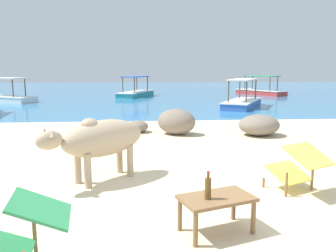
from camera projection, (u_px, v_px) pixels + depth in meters
The scene contains 14 objects.
sand_beach at pixel (223, 206), 4.27m from camera, with size 18.00×14.00×0.04m, color beige.
water_surface at pixel (156, 92), 25.89m from camera, with size 60.00×36.00×0.03m, color teal.
cow at pixel (101, 139), 5.06m from camera, with size 1.58×1.41×1.00m.
low_bench_table at pixel (217, 202), 3.49m from camera, with size 0.86×0.66×0.39m.
bottle at pixel (208, 188), 3.39m from camera, with size 0.07×0.07×0.30m.
deck_chair_near at pixel (22, 231), 2.76m from camera, with size 0.84×0.65×0.68m.
deck_chair_far at pixel (298, 166), 4.62m from camera, with size 0.80×0.92×0.68m.
shore_rock_large at pixel (176, 122), 8.77m from camera, with size 1.03×0.73×0.68m, color gray.
shore_rock_medium at pixel (138, 126), 9.11m from camera, with size 0.60×0.57×0.32m, color gray.
shore_rock_small at pixel (259, 125), 8.65m from camera, with size 1.06×0.95×0.54m, color gray.
boat_red at pixel (260, 91), 22.87m from camera, with size 2.84×3.76×1.29m.
boat_teal at pixel (136, 92), 21.23m from camera, with size 2.45×3.84×1.29m.
boat_blue at pixel (242, 101), 15.29m from camera, with size 2.78×3.77×1.29m.
boat_white at pixel (5, 97), 17.78m from camera, with size 3.76×2.83×1.29m.
Camera 1 is at (-1.01, -3.97, 1.75)m, focal length 35.65 mm.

